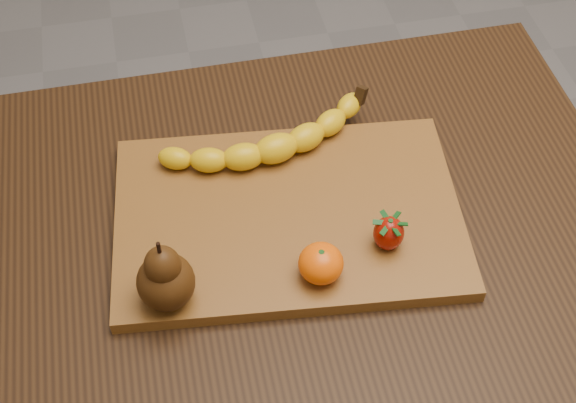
{
  "coord_description": "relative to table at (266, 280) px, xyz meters",
  "views": [
    {
      "loc": [
        -0.1,
        -0.62,
        1.59
      ],
      "look_at": [
        0.04,
        0.02,
        0.8
      ],
      "focal_mm": 50.0,
      "sensor_mm": 36.0,
      "label": 1
    }
  ],
  "objects": [
    {
      "name": "banana",
      "position": [
        0.04,
        0.12,
        0.14
      ],
      "size": [
        0.27,
        0.12,
        0.04
      ],
      "primitive_type": null,
      "rotation": [
        0.0,
        0.0,
        0.19
      ],
      "color": "yellow",
      "rests_on": "cutting_board"
    },
    {
      "name": "mandarin",
      "position": [
        0.05,
        -0.08,
        0.14
      ],
      "size": [
        0.06,
        0.06,
        0.05
      ],
      "primitive_type": "ellipsoid",
      "rotation": [
        0.0,
        0.0,
        -0.06
      ],
      "color": "#FF5902",
      "rests_on": "cutting_board"
    },
    {
      "name": "table",
      "position": [
        0.0,
        0.0,
        0.0
      ],
      "size": [
        1.0,
        0.7,
        0.76
      ],
      "color": "black",
      "rests_on": "ground"
    },
    {
      "name": "cutting_board",
      "position": [
        0.04,
        0.02,
        0.11
      ],
      "size": [
        0.48,
        0.35,
        0.02
      ],
      "primitive_type": "cube",
      "rotation": [
        0.0,
        0.0,
        -0.11
      ],
      "color": "brown",
      "rests_on": "table"
    },
    {
      "name": "strawberry",
      "position": [
        0.15,
        -0.06,
        0.14
      ],
      "size": [
        0.05,
        0.05,
        0.05
      ],
      "primitive_type": null,
      "rotation": [
        0.0,
        0.0,
        -0.3
      ],
      "color": "#950F04",
      "rests_on": "cutting_board"
    },
    {
      "name": "pear",
      "position": [
        -0.13,
        -0.08,
        0.17
      ],
      "size": [
        0.09,
        0.09,
        0.11
      ],
      "primitive_type": null,
      "rotation": [
        0.0,
        0.0,
        -0.32
      ],
      "color": "#3F220A",
      "rests_on": "cutting_board"
    }
  ]
}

